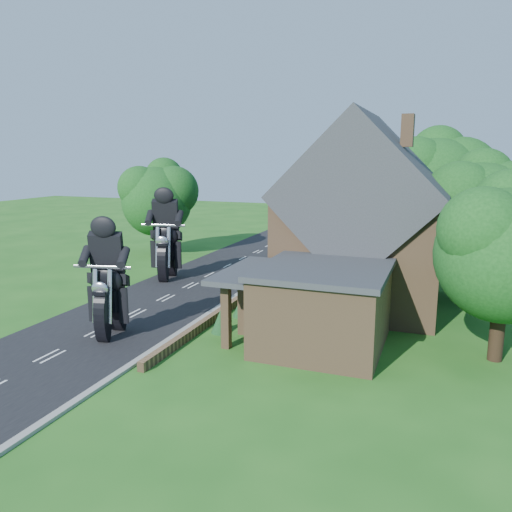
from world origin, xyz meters
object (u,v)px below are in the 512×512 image
(annex, at_px, (320,305))
(motorcycle_follow, at_px, (167,266))
(motorcycle_lead, at_px, (111,319))
(garden_wall, at_px, (249,293))
(house, at_px, (363,225))

(annex, bearing_deg, motorcycle_follow, 147.36)
(motorcycle_lead, height_order, motorcycle_follow, motorcycle_follow)
(motorcycle_lead, xyz_separation_m, motorcycle_follow, (-3.12, 10.13, 0.09))
(garden_wall, relative_size, motorcycle_lead, 12.56)
(garden_wall, bearing_deg, motorcycle_lead, -112.35)
(garden_wall, distance_m, annex, 8.19)
(annex, relative_size, motorcycle_lead, 4.02)
(garden_wall, height_order, motorcycle_follow, motorcycle_follow)
(garden_wall, bearing_deg, house, 9.17)
(motorcycle_follow, bearing_deg, annex, 134.85)
(house, height_order, annex, house)
(house, bearing_deg, garden_wall, -170.83)
(house, distance_m, motorcycle_follow, 13.18)
(garden_wall, distance_m, motorcycle_lead, 8.90)
(house, bearing_deg, motorcycle_lead, -136.09)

